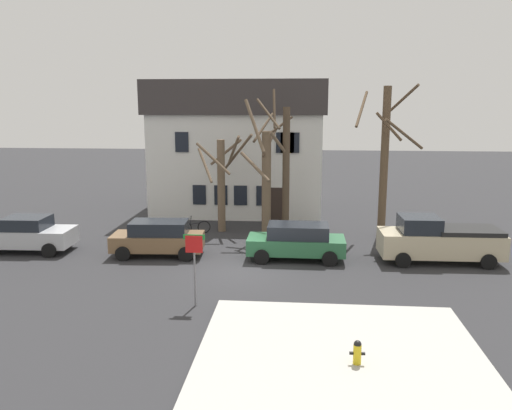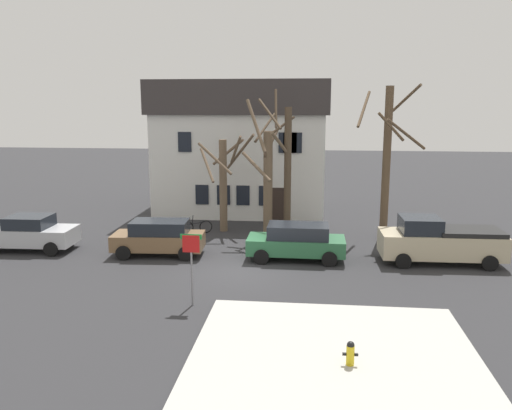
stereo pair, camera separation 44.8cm
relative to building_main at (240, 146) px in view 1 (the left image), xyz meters
The scene contains 14 objects.
ground_plane 14.00m from the building_main, 83.23° to the right, with size 120.00×120.00×0.00m, color #2D2D30.
sidewalk_slab 21.55m from the building_main, 75.55° to the right, with size 8.09×7.24×0.12m, color #B7B5AD.
building_main is the anchor object (origin of this frame).
tree_bare_near 6.27m from the building_main, 92.52° to the right, with size 3.16×3.15×5.47m.
tree_bare_mid 7.61m from the building_main, 72.68° to the right, with size 2.50×1.76×7.30m.
tree_bare_far 7.52m from the building_main, 65.23° to the right, with size 2.05×3.32×7.83m.
tree_bare_end 10.71m from the building_main, 37.55° to the right, with size 3.60×3.59×8.06m.
car_silver_sedan 14.66m from the building_main, 129.40° to the right, with size 4.38×2.22×1.72m.
car_brown_wagon 11.99m from the building_main, 102.77° to the right, with size 4.33×2.15×1.67m.
car_green_wagon 12.38m from the building_main, 70.62° to the right, with size 4.45×2.05×1.66m.
pickup_truck_beige 15.47m from the building_main, 46.80° to the right, with size 5.39×2.30×2.09m.
fire_hydrant 22.16m from the building_main, 74.94° to the right, with size 0.42×0.22×0.67m.
street_sign_pole 17.33m from the building_main, 88.56° to the right, with size 0.76×0.07×2.60m.
bicycle_leaning 8.15m from the building_main, 103.78° to the right, with size 1.68×0.58×1.03m.
Camera 1 is at (2.49, -20.88, 7.02)m, focal length 36.11 mm.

